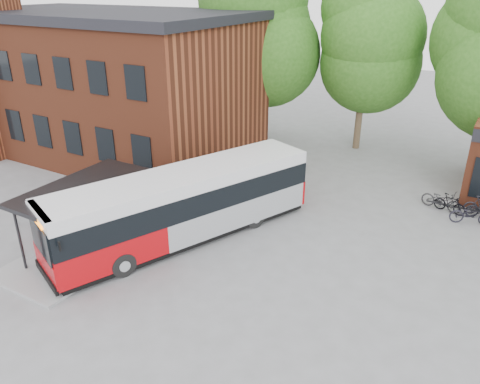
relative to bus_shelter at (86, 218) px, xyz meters
The scene contains 9 objects.
ground 4.83m from the bus_shelter, 12.53° to the left, with size 100.00×100.00×0.00m, color slate.
station_building 13.42m from the bus_shelter, 130.36° to the left, with size 18.40×10.40×8.50m, color maroon, non-canonical shape.
bus_shelter is the anchor object (origin of this frame).
tree_0 17.54m from the bus_shelter, 95.04° to the left, with size 7.92×7.92×11.00m, color #285917, non-canonical shape.
tree_1 19.19m from the bus_shelter, 73.01° to the left, with size 7.92×7.92×10.40m, color #285917, non-canonical shape.
city_bus 3.99m from the bus_shelter, 44.57° to the left, with size 2.50×11.74×2.98m, color #B5070D, non-canonical shape.
bicycle_0 16.25m from the bus_shelter, 43.22° to the left, with size 0.67×1.92×1.01m, color #2C2C2F.
bicycle_1 16.45m from the bus_shelter, 41.89° to the left, with size 0.43×1.53×0.92m, color black.
bicycle_2 16.75m from the bus_shelter, 37.68° to the left, with size 0.65×1.85×0.97m, color black.
Camera 1 is at (9.14, -12.19, 10.05)m, focal length 35.00 mm.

